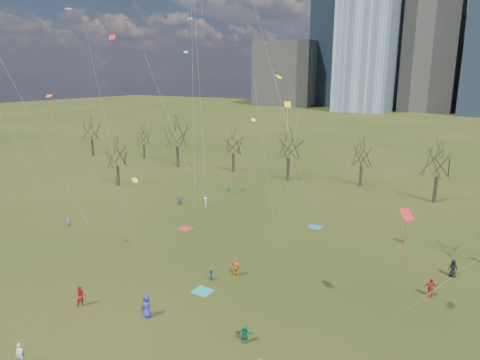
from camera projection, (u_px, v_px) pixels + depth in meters
The scene contains 19 objects.
ground at pixel (172, 282), 38.89m from camera, with size 500.00×500.00×0.00m, color black.
downtown_skyline at pixel (449, 29), 205.62m from camera, with size 212.50×78.00×118.00m.
bare_tree_row at pixel (321, 153), 68.37m from camera, with size 113.04×29.80×9.50m.
blanket_teal at pixel (203, 291), 37.19m from camera, with size 1.60×1.50×0.03m, color teal.
blanket_navy at pixel (315, 227), 52.74m from camera, with size 1.60×1.50×0.03m, color #265EB2.
blanket_crimson at pixel (185, 229), 52.16m from camera, with size 1.60×1.50×0.03m, color #B5242C.
person_0 at pixel (147, 306), 33.10m from camera, with size 0.91×0.59×1.86m, color #2C26A8.
person_1 at pixel (20, 355), 27.60m from camera, with size 0.58×0.38×1.59m, color silver.
person_2 at pixel (81, 296), 34.62m from camera, with size 0.86×0.67×1.78m, color #B01D19.
person_4 at pixel (236, 267), 39.82m from camera, with size 1.04×0.43×1.77m, color orange.
person_5 at pixel (245, 334), 29.95m from camera, with size 1.30×0.41×1.40m, color #186E54.
person_6 at pixel (453, 268), 39.71m from camera, with size 0.82×0.54×1.69m, color black.
person_7 at pixel (68, 221), 52.76m from camera, with size 0.51×0.34×1.41m, color #9055AA.
person_8 at pixel (211, 275), 39.07m from camera, with size 0.50×0.39×1.03m, color #213B93.
person_9 at pixel (205, 202), 60.52m from camera, with size 0.93×0.53×1.44m, color silver.
person_10 at pixel (430, 288), 36.11m from camera, with size 0.99×0.41×1.69m, color #B11924.
person_11 at pixel (180, 199), 61.30m from camera, with size 1.62×0.52×1.75m, color slate.
person_13 at pixel (229, 188), 68.08m from camera, with size 0.55×0.36×1.50m, color #176A53.
kites_airborne at pixel (257, 113), 46.71m from camera, with size 66.08×39.38×33.02m.
Camera 1 is at (23.62, -27.18, 18.46)m, focal length 32.00 mm.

